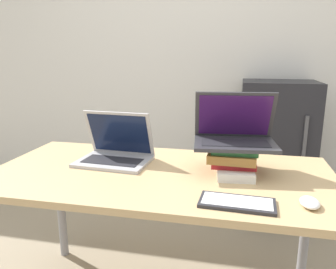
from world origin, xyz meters
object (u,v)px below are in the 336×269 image
laptop_left (116,152)px  mouse (310,202)px  laptop_on_books (235,134)px  wireless_keyboard (237,203)px  mini_fridge (275,150)px  book_stack (234,158)px

laptop_left → mouse: size_ratio=3.55×
laptop_on_books → mouse: 0.45m
wireless_keyboard → mini_fridge: 1.53m
laptop_left → mini_fridge: (0.89, 1.12, -0.26)m
wireless_keyboard → mouse: (0.25, 0.04, 0.01)m
laptop_left → book_stack: bearing=-2.5°
laptop_left → wireless_keyboard: laptop_left is taller
book_stack → wireless_keyboard: book_stack is taller
laptop_left → mini_fridge: mini_fridge is taller
book_stack → mini_fridge: mini_fridge is taller
laptop_left → laptop_on_books: size_ratio=0.94×
wireless_keyboard → laptop_on_books: bearing=93.6°
wireless_keyboard → mini_fridge: bearing=79.0°
book_stack → mouse: (0.27, -0.30, -0.05)m
book_stack → laptop_on_books: 0.11m
laptop_on_books → mouse: size_ratio=3.77×
mouse → book_stack: bearing=132.1°
book_stack → mouse: book_stack is taller
mouse → mini_fridge: size_ratio=0.10×
mouse → mini_fridge: mini_fridge is taller
mouse → mini_fridge: (0.04, 1.45, -0.22)m
book_stack → laptop_left: bearing=177.5°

